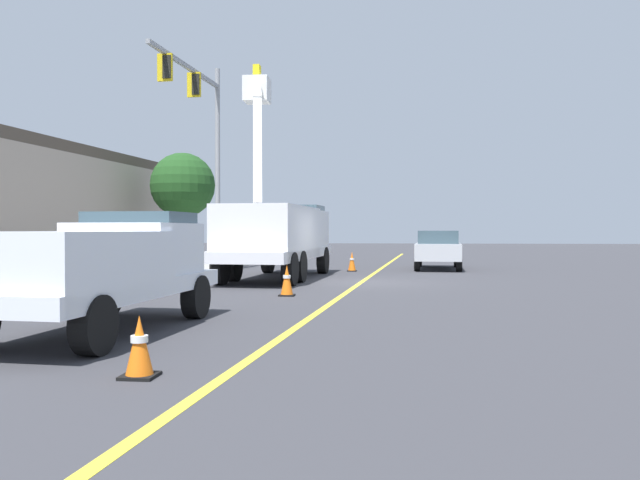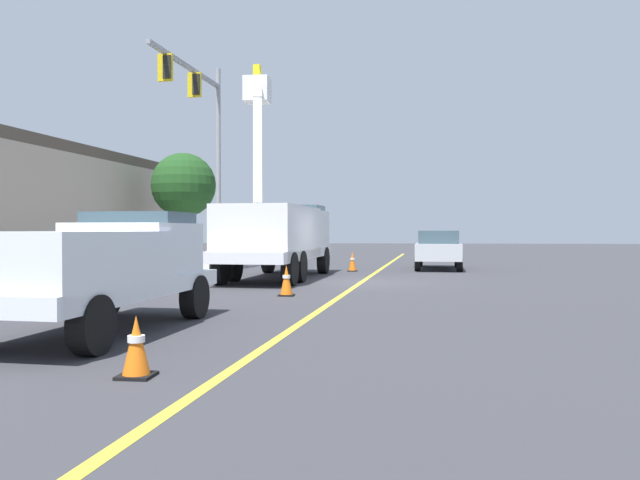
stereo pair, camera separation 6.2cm
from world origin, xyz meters
The scene contains 11 objects.
ground centered at (0.00, 0.00, 0.00)m, with size 120.00×120.00×0.00m, color #38383D.
sidewalk_far_side centered at (0.65, 8.29, 0.06)m, with size 60.00×3.60×0.12m, color #9E9E99.
lane_centre_stripe centered at (0.00, 0.00, 0.00)m, with size 50.00×0.16×0.01m, color yellow.
utility_bucket_truck centered at (1.41, 3.03, 1.63)m, with size 8.37×3.13×7.73m.
service_pickup_truck centered at (-10.62, 3.96, 1.12)m, with size 5.75×2.54×2.06m.
passing_minivan centered at (7.41, -3.07, 0.97)m, with size 4.93×2.27×1.69m.
traffic_cone_leading centered at (-13.66, 2.04, 0.36)m, with size 0.40×0.40×0.73m.
traffic_cone_mid_front centered at (-4.52, 1.76, 0.40)m, with size 0.40×0.40×0.81m.
traffic_cone_mid_rear centered at (5.41, 0.61, 0.41)m, with size 0.40×0.40×0.82m.
traffic_signal_mast centered at (5.17, 6.92, 6.15)m, with size 7.05×0.83×8.99m.
street_tree_right centered at (10.40, 9.52, 3.99)m, with size 3.28×3.28×5.65m.
Camera 1 is at (-20.70, -0.83, 1.72)m, focal length 35.31 mm.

